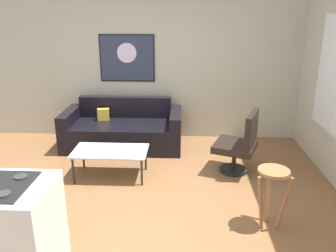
{
  "coord_description": "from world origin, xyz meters",
  "views": [
    {
      "loc": [
        0.59,
        -3.64,
        2.24
      ],
      "look_at": [
        0.37,
        0.9,
        0.7
      ],
      "focal_mm": 36.78,
      "sensor_mm": 36.0,
      "label": 1
    }
  ],
  "objects_px": {
    "coffee_table": "(110,152)",
    "wall_painting": "(127,58)",
    "armchair": "(240,143)",
    "bar_stool": "(273,183)",
    "couch": "(123,131)"
  },
  "relations": [
    {
      "from": "coffee_table",
      "to": "bar_stool",
      "type": "xyz_separation_m",
      "value": [
        1.95,
        -1.09,
        0.16
      ]
    },
    {
      "from": "coffee_table",
      "to": "armchair",
      "type": "relative_size",
      "value": 1.13
    },
    {
      "from": "coffee_table",
      "to": "armchair",
      "type": "height_order",
      "value": "armchair"
    },
    {
      "from": "armchair",
      "to": "wall_painting",
      "type": "xyz_separation_m",
      "value": [
        -1.81,
        1.45,
        0.99
      ]
    },
    {
      "from": "coffee_table",
      "to": "armchair",
      "type": "distance_m",
      "value": 1.83
    },
    {
      "from": "bar_stool",
      "to": "armchair",
      "type": "bearing_deg",
      "value": 95.72
    },
    {
      "from": "coffee_table",
      "to": "couch",
      "type": "bearing_deg",
      "value": 91.18
    },
    {
      "from": "coffee_table",
      "to": "bar_stool",
      "type": "bearing_deg",
      "value": -29.21
    },
    {
      "from": "couch",
      "to": "armchair",
      "type": "bearing_deg",
      "value": -26.37
    },
    {
      "from": "coffee_table",
      "to": "wall_painting",
      "type": "height_order",
      "value": "wall_painting"
    },
    {
      "from": "couch",
      "to": "coffee_table",
      "type": "distance_m",
      "value": 1.14
    },
    {
      "from": "couch",
      "to": "coffee_table",
      "type": "xyz_separation_m",
      "value": [
        0.02,
        -1.14,
        0.09
      ]
    },
    {
      "from": "coffee_table",
      "to": "bar_stool",
      "type": "relative_size",
      "value": 1.52
    },
    {
      "from": "bar_stool",
      "to": "wall_painting",
      "type": "relative_size",
      "value": 0.7
    },
    {
      "from": "bar_stool",
      "to": "wall_painting",
      "type": "height_order",
      "value": "wall_painting"
    }
  ]
}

